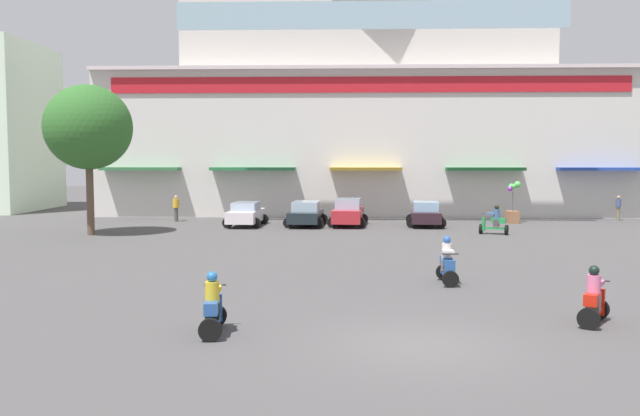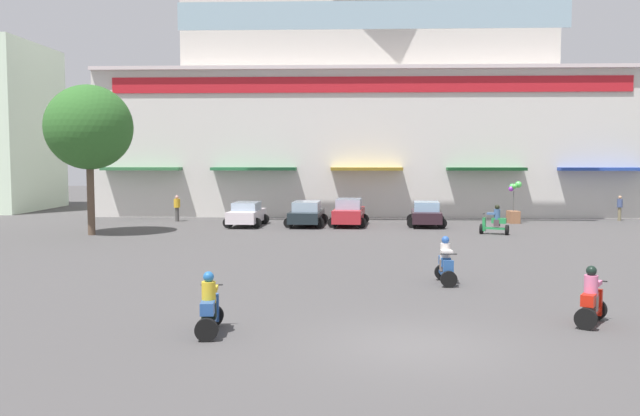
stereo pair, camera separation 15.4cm
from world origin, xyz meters
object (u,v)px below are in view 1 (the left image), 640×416
(scooter_rider_2, at_px, (494,222))
(plaza_tree_0, at_px, (88,128))
(pedestrian_1, at_px, (618,206))
(parked_car_0, at_px, (246,214))
(parked_car_1, at_px, (306,213))
(scooter_rider_1, at_px, (594,300))
(parked_car_2, at_px, (348,212))
(parked_car_3, at_px, (426,214))
(balloon_vendor_cart, at_px, (513,208))
(scooter_rider_0, at_px, (213,308))
(pedestrian_0, at_px, (176,207))
(scooter_rider_4, at_px, (447,264))

(scooter_rider_2, bearing_deg, plaza_tree_0, -177.15)
(pedestrian_1, bearing_deg, parked_car_0, -169.80)
(parked_car_1, xyz_separation_m, pedestrian_1, (19.68, 3.88, 0.18))
(parked_car_1, bearing_deg, scooter_rider_1, -70.19)
(plaza_tree_0, bearing_deg, scooter_rider_1, -42.98)
(plaza_tree_0, distance_m, parked_car_2, 15.09)
(scooter_rider_2, bearing_deg, parked_car_3, 127.31)
(parked_car_3, bearing_deg, pedestrian_1, 16.79)
(parked_car_3, distance_m, balloon_vendor_cart, 5.90)
(parked_car_1, distance_m, scooter_rider_1, 24.32)
(parked_car_2, height_order, pedestrian_1, parked_car_2)
(parked_car_0, bearing_deg, parked_car_2, 3.34)
(plaza_tree_0, xyz_separation_m, scooter_rider_0, (10.08, -19.02, -4.94))
(plaza_tree_0, height_order, parked_car_2, plaza_tree_0)
(plaza_tree_0, relative_size, parked_car_0, 1.96)
(parked_car_0, height_order, scooter_rider_0, scooter_rider_0)
(parked_car_3, bearing_deg, parked_car_1, -179.57)
(parked_car_3, bearing_deg, parked_car_2, 179.97)
(parked_car_0, distance_m, scooter_rider_2, 14.10)
(pedestrian_0, bearing_deg, parked_car_1, -15.73)
(scooter_rider_0, relative_size, balloon_vendor_cart, 0.60)
(pedestrian_0, relative_size, balloon_vendor_cart, 0.64)
(parked_car_0, bearing_deg, scooter_rider_4, -62.67)
(scooter_rider_1, bearing_deg, parked_car_2, 104.09)
(parked_car_1, xyz_separation_m, parked_car_2, (2.48, 0.06, 0.07))
(scooter_rider_0, distance_m, balloon_vendor_cart, 29.33)
(parked_car_1, distance_m, pedestrian_0, 8.62)
(plaza_tree_0, height_order, parked_car_0, plaza_tree_0)
(parked_car_2, bearing_deg, pedestrian_1, 12.53)
(parked_car_3, bearing_deg, balloon_vendor_cart, 19.69)
(parked_car_2, distance_m, pedestrian_0, 11.02)
(scooter_rider_0, height_order, scooter_rider_4, scooter_rider_4)
(parked_car_3, height_order, scooter_rider_1, scooter_rider_1)
(plaza_tree_0, xyz_separation_m, pedestrian_0, (2.61, 7.38, -4.62))
(parked_car_0, height_order, balloon_vendor_cart, balloon_vendor_cart)
(parked_car_3, xyz_separation_m, scooter_rider_1, (1.24, -22.94, -0.12))
(scooter_rider_4, bearing_deg, pedestrian_0, 124.51)
(parked_car_3, distance_m, scooter_rider_0, 25.35)
(scooter_rider_2, distance_m, balloon_vendor_cart, 6.53)
(parked_car_3, relative_size, pedestrian_0, 2.40)
(parked_car_2, bearing_deg, parked_car_0, -176.66)
(parked_car_1, bearing_deg, pedestrian_1, 11.15)
(parked_car_0, height_order, pedestrian_1, pedestrian_1)
(parked_car_2, relative_size, scooter_rider_0, 2.72)
(parked_car_2, bearing_deg, pedestrian_0, 168.05)
(scooter_rider_2, bearing_deg, pedestrian_1, 39.40)
(pedestrian_0, height_order, balloon_vendor_cart, balloon_vendor_cart)
(parked_car_2, bearing_deg, scooter_rider_2, -28.05)
(plaza_tree_0, bearing_deg, scooter_rider_2, 2.85)
(parked_car_1, xyz_separation_m, balloon_vendor_cart, (12.56, 2.04, 0.23))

